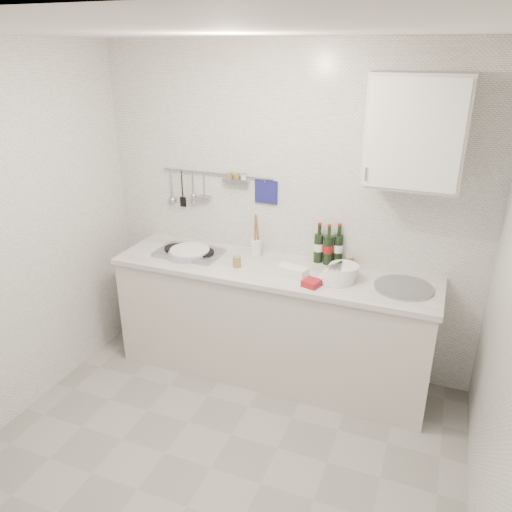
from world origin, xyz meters
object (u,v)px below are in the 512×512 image
(wine_bottles, at_px, (328,244))
(wall_cabinet, at_px, (416,131))
(plate_stack_sink, at_px, (340,273))
(plate_stack_hob, at_px, (188,253))
(utensil_crock, at_px, (256,246))

(wine_bottles, bearing_deg, wall_cabinet, -12.55)
(plate_stack_sink, distance_m, wine_bottles, 0.33)
(wall_cabinet, relative_size, wine_bottles, 2.26)
(wall_cabinet, height_order, plate_stack_hob, wall_cabinet)
(wine_bottles, distance_m, utensil_crock, 0.57)
(wine_bottles, bearing_deg, plate_stack_hob, -165.56)
(wall_cabinet, xyz_separation_m, plate_stack_hob, (-1.59, -0.15, -1.00))
(plate_stack_hob, xyz_separation_m, plate_stack_sink, (1.21, -0.00, 0.03))
(plate_stack_sink, height_order, utensil_crock, utensil_crock)
(wall_cabinet, distance_m, utensil_crock, 1.45)
(plate_stack_hob, height_order, utensil_crock, utensil_crock)
(plate_stack_hob, bearing_deg, plate_stack_sink, -0.14)
(plate_stack_sink, xyz_separation_m, utensil_crock, (-0.71, 0.21, 0.03))
(plate_stack_hob, bearing_deg, wall_cabinet, 5.39)
(wall_cabinet, bearing_deg, utensil_crock, 177.13)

